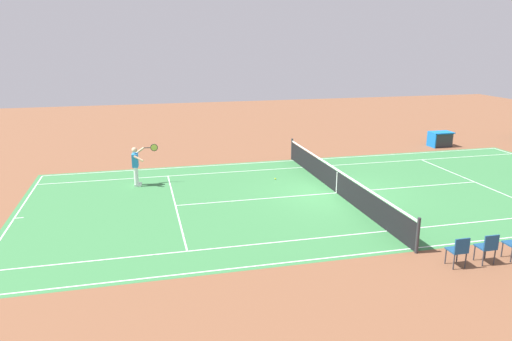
# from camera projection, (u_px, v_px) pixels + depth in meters

# --- Properties ---
(ground_plane) EXTENTS (60.00, 60.00, 0.00)m
(ground_plane) POSITION_uv_depth(u_px,v_px,m) (337.00, 193.00, 19.32)
(ground_plane) COLOR brown
(court_slab) EXTENTS (24.20, 11.40, 0.00)m
(court_slab) POSITION_uv_depth(u_px,v_px,m) (337.00, 193.00, 19.32)
(court_slab) COLOR #387A42
(court_slab) RESTS_ON ground_plane
(court_line_markings) EXTENTS (23.85, 11.05, 0.01)m
(court_line_markings) POSITION_uv_depth(u_px,v_px,m) (337.00, 193.00, 19.32)
(court_line_markings) COLOR white
(court_line_markings) RESTS_ON ground_plane
(tennis_net) EXTENTS (0.10, 11.70, 1.08)m
(tennis_net) POSITION_uv_depth(u_px,v_px,m) (337.00, 181.00, 19.19)
(tennis_net) COLOR #2D2D33
(tennis_net) RESTS_ON ground_plane
(tennis_player_near) EXTENTS (1.10, 0.78, 1.70)m
(tennis_player_near) POSITION_uv_depth(u_px,v_px,m) (136.00, 164.00, 20.06)
(tennis_player_near) COLOR white
(tennis_player_near) RESTS_ON ground_plane
(tennis_ball) EXTENTS (0.07, 0.07, 0.07)m
(tennis_ball) POSITION_uv_depth(u_px,v_px,m) (275.00, 179.00, 21.17)
(tennis_ball) COLOR #CCE01E
(tennis_ball) RESTS_ON ground_plane
(spectator_chair_2) EXTENTS (0.44, 0.44, 0.88)m
(spectator_chair_2) POSITION_uv_depth(u_px,v_px,m) (488.00, 246.00, 13.10)
(spectator_chair_2) COLOR #38383D
(spectator_chair_2) RESTS_ON ground_plane
(spectator_chair_3) EXTENTS (0.44, 0.44, 0.88)m
(spectator_chair_3) POSITION_uv_depth(u_px,v_px,m) (459.00, 249.00, 12.89)
(spectator_chair_3) COLOR #38383D
(spectator_chair_3) RESTS_ON ground_plane
(equipment_cart_tarped) EXTENTS (1.25, 0.84, 0.85)m
(equipment_cart_tarped) POSITION_uv_depth(u_px,v_px,m) (440.00, 139.00, 27.60)
(equipment_cart_tarped) COLOR #2D2D33
(equipment_cart_tarped) RESTS_ON ground_plane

